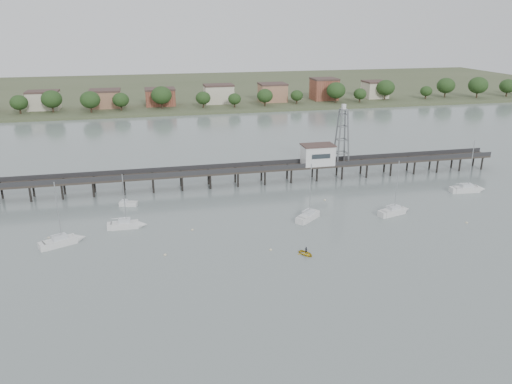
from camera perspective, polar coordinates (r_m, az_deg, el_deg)
ground_plane at (r=73.46m, az=4.02°, el=-13.79°), size 500.00×500.00×0.00m
pier at (r=125.58m, az=-3.80°, el=2.39°), size 150.00×5.00×5.50m
pier_building at (r=130.86m, az=7.07°, el=4.28°), size 8.40×5.40×5.30m
lattice_tower at (r=132.13m, az=9.82°, el=6.27°), size 3.20×3.20×15.50m
sailboat_c at (r=106.51m, az=6.34°, el=-2.61°), size 7.27×6.64×12.68m
sailboat_d at (r=112.31m, az=15.80°, el=-2.07°), size 7.88×4.29×12.57m
sailboat_b at (r=104.03m, az=-14.20°, el=-3.64°), size 7.17×2.20×11.89m
sailboat_a at (r=100.44m, az=-20.84°, el=-5.20°), size 8.06×5.42×12.99m
sailboat_e at (r=132.67m, az=23.36°, el=0.31°), size 8.40×3.05×13.61m
white_tender at (r=116.37m, az=-14.43°, el=-1.29°), size 4.23×2.58×1.53m
yellow_dinghy at (r=90.43m, az=5.71°, el=-7.13°), size 2.18×1.58×3.01m
dinghy_occupant at (r=90.43m, az=5.71°, el=-7.13°), size 0.49×1.30×0.31m
mooring_buoys at (r=99.46m, az=-0.64°, el=-4.46°), size 83.79×23.43×0.39m
far_shore at (r=301.55m, az=-9.32°, el=11.46°), size 500.00×170.00×10.40m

